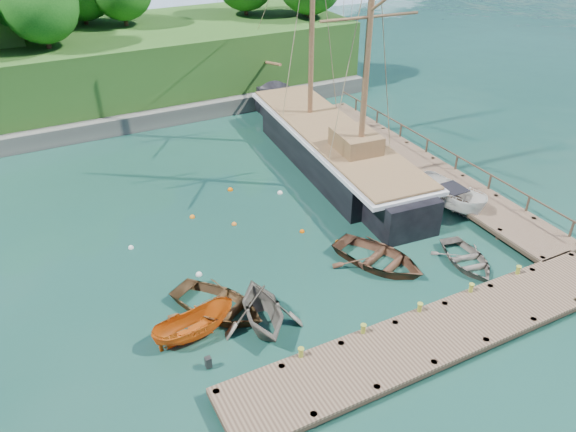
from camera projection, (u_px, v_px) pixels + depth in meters
name	position (u px, v px, depth m)	size (l,w,h in m)	color
ground	(323.00, 272.00, 28.44)	(160.00, 160.00, 0.00)	#123128
dock_near	(439.00, 333.00, 24.07)	(20.00, 3.20, 1.10)	#4A3629
dock_east	(418.00, 164.00, 37.98)	(3.20, 24.00, 1.10)	#4A3629
bollard_0	(301.00, 367.00, 23.02)	(0.26, 0.26, 0.45)	olive
bollard_1	(362.00, 343.00, 24.19)	(0.26, 0.26, 0.45)	olive
bollard_2	(417.00, 321.00, 25.35)	(0.26, 0.26, 0.45)	olive
bollard_3	(468.00, 301.00, 26.52)	(0.26, 0.26, 0.45)	olive
bollard_4	(515.00, 283.00, 27.69)	(0.26, 0.26, 0.45)	olive
rowboat_0	(219.00, 311.00, 25.93)	(3.43, 4.81, 1.00)	#51381E
rowboat_1	(263.00, 325.00, 25.13)	(3.58, 4.15, 2.19)	#635E53
rowboat_2	(378.00, 264.00, 29.01)	(3.57, 5.00, 1.04)	#4C2F1F
rowboat_3	(466.00, 264.00, 29.08)	(2.76, 3.87, 0.80)	#696057
motorboat_orange	(195.00, 337.00, 24.51)	(1.42, 3.78, 1.46)	#C7560F
cabin_boat_white	(450.00, 209.00, 33.81)	(1.85, 4.92, 1.90)	white
schooner	(332.00, 151.00, 38.23)	(6.39, 26.68, 19.39)	black
mooring_buoy_0	(199.00, 275.00, 28.25)	(0.34, 0.34, 0.34)	silver
mooring_buoy_1	(234.00, 225.00, 32.28)	(0.30, 0.30, 0.30)	orange
mooring_buoy_2	(302.00, 232.00, 31.62)	(0.29, 0.29, 0.29)	#E35800
mooring_buoy_3	(280.00, 193.00, 35.41)	(0.35, 0.35, 0.35)	silver
mooring_buoy_4	(192.00, 217.00, 32.95)	(0.32, 0.32, 0.32)	orange
mooring_buoy_5	(230.00, 190.00, 35.76)	(0.34, 0.34, 0.34)	#E15E00
mooring_buoy_6	(131.00, 248.00, 30.27)	(0.30, 0.30, 0.30)	silver
mooring_buoy_7	(338.00, 243.00, 30.69)	(0.32, 0.32, 0.32)	orange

